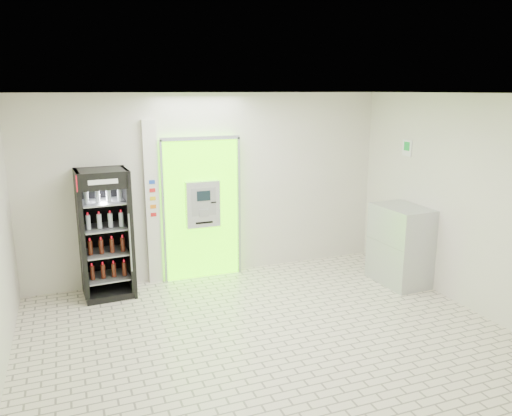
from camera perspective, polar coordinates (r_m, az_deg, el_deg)
ground at (r=6.46m, az=1.49°, el=-14.70°), size 6.00×6.00×0.00m
room_shell at (r=5.83m, az=1.60°, el=1.50°), size 6.00×6.00×6.00m
atm_assembly at (r=8.15m, az=-6.25°, el=0.03°), size 1.30×0.24×2.33m
pillar at (r=8.00m, az=-11.75°, el=0.52°), size 0.22×0.11×2.60m
beverage_cooler at (r=7.75m, az=-16.82°, el=-3.07°), size 0.76×0.71×1.92m
steel_cabinet at (r=8.29m, az=16.16°, el=-4.09°), size 0.67×0.97×1.26m
exit_sign at (r=8.49m, az=16.90°, el=6.59°), size 0.02×0.22×0.26m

